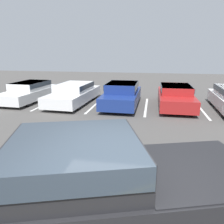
{
  "coord_description": "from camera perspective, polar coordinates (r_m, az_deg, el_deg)",
  "views": [
    {
      "loc": [
        0.22,
        -2.46,
        2.96
      ],
      "look_at": [
        -1.07,
        4.53,
        1.0
      ],
      "focal_mm": 35.0,
      "sensor_mm": 36.0,
      "label": 1
    }
  ],
  "objects": [
    {
      "name": "parked_sedan_d",
      "position": [
        12.58,
        16.22,
        4.17
      ],
      "size": [
        1.79,
        4.51,
        1.19
      ],
      "rotation": [
        0.0,
        0.0,
        -1.57
      ],
      "color": "maroon",
      "rests_on": "ground_plane"
    },
    {
      "name": "pickup_truck",
      "position": [
        3.73,
        -4.62,
        -19.22
      ],
      "size": [
        5.83,
        3.59,
        1.7
      ],
      "rotation": [
        0.0,
        0.0,
        0.32
      ],
      "color": "black",
      "rests_on": "ground_plane"
    },
    {
      "name": "parked_sedan_c",
      "position": [
        12.27,
        2.62,
        4.77
      ],
      "size": [
        1.86,
        4.32,
        1.31
      ],
      "rotation": [
        0.0,
        0.0,
        -1.58
      ],
      "color": "navy",
      "rests_on": "ground_plane"
    },
    {
      "name": "stall_stripe_c",
      "position": [
        12.8,
        -4.27,
        2.03
      ],
      "size": [
        0.12,
        4.26,
        0.01
      ],
      "primitive_type": "cube",
      "color": "white",
      "rests_on": "ground_plane"
    },
    {
      "name": "stall_stripe_b",
      "position": [
        13.82,
        -16.08,
        2.46
      ],
      "size": [
        0.12,
        4.26,
        0.01
      ],
      "primitive_type": "cube",
      "color": "white",
      "rests_on": "ground_plane"
    },
    {
      "name": "stall_stripe_e",
      "position": [
        12.67,
        22.2,
        0.77
      ],
      "size": [
        0.12,
        4.26,
        0.01
      ],
      "primitive_type": "cube",
      "color": "white",
      "rests_on": "ground_plane"
    },
    {
      "name": "parked_sedan_a",
      "position": [
        14.56,
        -20.59,
        5.23
      ],
      "size": [
        1.99,
        4.74,
        1.17
      ],
      "rotation": [
        0.0,
        0.0,
        -1.63
      ],
      "color": "silver",
      "rests_on": "ground_plane"
    },
    {
      "name": "parked_sedan_b",
      "position": [
        13.14,
        -9.88,
        4.98
      ],
      "size": [
        2.06,
        4.85,
        1.17
      ],
      "rotation": [
        0.0,
        0.0,
        -1.62
      ],
      "color": "silver",
      "rests_on": "ground_plane"
    },
    {
      "name": "stall_stripe_d",
      "position": [
        12.4,
        8.9,
        1.44
      ],
      "size": [
        0.12,
        4.26,
        0.01
      ],
      "primitive_type": "cube",
      "color": "white",
      "rests_on": "ground_plane"
    },
    {
      "name": "stall_stripe_a",
      "position": [
        15.33,
        -25.92,
        2.75
      ],
      "size": [
        0.12,
        4.26,
        0.01
      ],
      "primitive_type": "cube",
      "color": "white",
      "rests_on": "ground_plane"
    }
  ]
}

